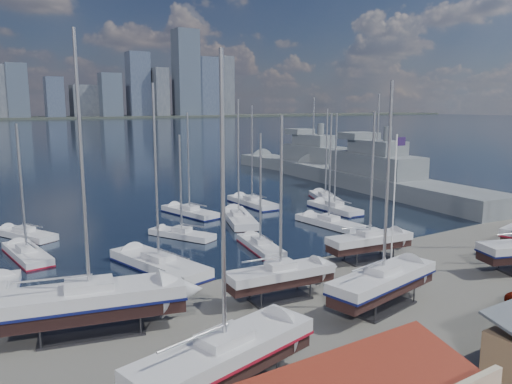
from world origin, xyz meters
TOP-DOWN VIEW (x-y plane):
  - ground at (0.00, -10.00)m, footprint 1400.00×1400.00m
  - sailboat_cradle_0 at (-22.06, -4.57)m, footprint 12.68×6.10m
  - sailboat_cradle_1 at (-18.08, -15.48)m, footprint 11.31×5.38m
  - sailboat_cradle_2 at (-8.20, -6.57)m, footprint 8.80×3.28m
  - sailboat_cradle_3 at (-2.79, -12.02)m, footprint 10.63×4.60m
  - sailboat_cradle_4 at (4.76, -3.22)m, footprint 8.95×3.52m
  - sailboat_moored_1 at (-23.03, 15.51)m, footprint 3.58×9.46m
  - sailboat_moored_2 at (-22.03, 23.96)m, footprint 6.06×8.95m
  - sailboat_moored_3 at (-13.39, 5.26)m, footprint 5.93×12.20m
  - sailboat_moored_4 at (-6.97, 14.37)m, footprint 5.67×8.25m
  - sailboat_moored_5 at (-1.15, 24.66)m, footprint 4.72×10.12m
  - sailboat_moored_6 at (-2.04, 5.60)m, footprint 4.03×8.77m
  - sailboat_moored_7 at (2.40, 17.46)m, footprint 6.60×11.23m
  - sailboat_moored_8 at (9.59, 25.63)m, footprint 3.12×10.46m
  - sailboat_moored_9 at (10.69, 9.50)m, footprint 3.31×9.82m
  - sailboat_moored_10 at (17.33, 15.94)m, footprint 3.27×9.79m
  - sailboat_moored_11 at (21.19, 22.38)m, footprint 6.68×10.35m
  - naval_ship_east at (35.42, 25.52)m, footprint 14.55×52.89m
  - naval_ship_west at (40.37, 49.15)m, footprint 9.68×46.37m
  - car_a at (-11.66, -19.71)m, footprint 2.54×4.62m
  - car_b at (-7.25, -18.52)m, footprint 4.40×2.40m
  - flagpole at (2.80, -7.83)m, footprint 1.10×0.12m

SIDE VIEW (x-z plane):
  - ground at x=0.00m, z-range 0.00..0.00m
  - sailboat_moored_10 at x=17.33m, z-range -6.91..7.52m
  - sailboat_moored_5 at x=-1.15m, z-range -7.00..7.61m
  - sailboat_moored_1 at x=-23.03m, z-range -6.59..7.21m
  - sailboat_moored_11 at x=21.19m, z-range -7.22..7.84m
  - sailboat_moored_8 at x=9.59m, z-range -7.47..8.09m
  - sailboat_moored_6 at x=-2.04m, z-range -6.02..6.64m
  - sailboat_moored_3 at x=-13.39m, z-range -8.48..9.10m
  - sailboat_moored_9 at x=10.69m, z-range -6.98..7.62m
  - sailboat_moored_7 at x=2.40m, z-range -7.87..8.52m
  - sailboat_moored_2 at x=-22.03m, z-range -6.30..6.94m
  - sailboat_moored_4 at x=-6.97m, z-range -5.79..6.44m
  - car_b at x=-7.25m, z-range 0.00..1.37m
  - car_a at x=-11.66m, z-range 0.00..1.49m
  - naval_ship_west at x=40.37m, z-range -7.41..10.74m
  - naval_ship_east at x=35.42m, z-range -7.68..11.02m
  - sailboat_cradle_2 at x=-8.20m, z-range -5.11..9.08m
  - sailboat_cradle_4 at x=4.76m, z-range -5.19..9.17m
  - sailboat_cradle_3 at x=-2.79m, z-range -6.19..10.39m
  - sailboat_cradle_1 at x=-18.08m, z-range -6.61..10.90m
  - sailboat_cradle_0 at x=-22.06m, z-range -7.48..11.99m
  - flagpole at x=2.80m, z-range 0.98..13.50m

